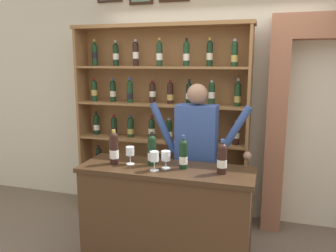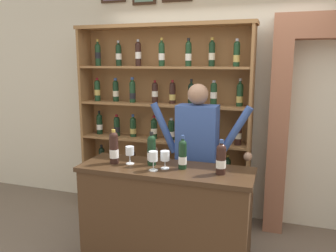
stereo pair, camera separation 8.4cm
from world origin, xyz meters
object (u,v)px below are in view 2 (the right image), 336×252
Objects in this scene: tasting_bottle_rosso at (114,148)px; wine_glass_spare at (165,157)px; shopkeeper at (197,151)px; tasting_bottle_riserva at (221,159)px; tasting_counter at (165,221)px; wine_glass_right at (153,157)px; wine_glass_left at (130,151)px; wine_shelf at (164,119)px; tasting_bottle_brunello at (183,154)px; tasting_bottle_super_tuscan at (152,150)px.

tasting_bottle_rosso is 2.00× the size of wine_glass_spare.
shopkeeper is at bearing 73.17° from wine_glass_spare.
tasting_counter is at bearing 178.07° from tasting_bottle_riserva.
tasting_bottle_riserva is 1.73× the size of wine_glass_right.
tasting_bottle_rosso reaches higher than wine_glass_left.
shopkeeper is (0.16, 0.48, 0.53)m from tasting_counter.
wine_shelf reaches higher than tasting_bottle_brunello.
shopkeeper is 10.61× the size of wine_glass_left.
wine_glass_right is at bearing -150.16° from tasting_bottle_brunello.
shopkeeper is at bearing 122.26° from tasting_bottle_riserva.
tasting_bottle_riserva is (0.61, -0.05, -0.01)m from tasting_bottle_super_tuscan.
wine_shelf is 1.36× the size of shopkeeper.
shopkeeper reaches higher than wine_glass_right.
tasting_bottle_rosso reaches higher than tasting_bottle_brunello.
wine_glass_right is (-0.54, -0.09, -0.01)m from tasting_bottle_riserva.
wine_shelf is at bearing 109.92° from tasting_counter.
tasting_bottle_riserva is at bearing -51.79° from wine_shelf.
tasting_counter is 0.64m from tasting_bottle_brunello.
tasting_bottle_rosso is (-0.47, -0.02, 0.64)m from tasting_counter.
tasting_bottle_brunello is 1.01× the size of tasting_bottle_riserva.
tasting_counter is 0.74m from shopkeeper.
tasting_bottle_riserva is 1.80× the size of wine_glass_left.
wine_glass_left is (-0.33, 0.00, 0.61)m from tasting_counter.
tasting_bottle_super_tuscan is (0.33, 0.06, -0.01)m from tasting_bottle_rosso.
wine_glass_spare is (-0.14, -0.05, -0.02)m from tasting_bottle_brunello.
shopkeeper reaches higher than tasting_bottle_brunello.
wine_glass_right is at bearing -74.68° from wine_shelf.
tasting_bottle_brunello is 1.82× the size of wine_glass_left.
shopkeeper is at bearing -47.55° from wine_shelf.
tasting_bottle_rosso is at bearing -176.20° from tasting_bottle_brunello.
tasting_bottle_brunello is 0.25m from wine_glass_right.
wine_shelf is at bearing 93.50° from wine_glass_left.
wine_glass_spare is at bearing 46.23° from wine_glass_right.
wine_shelf is at bearing 105.32° from wine_glass_right.
wine_glass_right is at bearing -63.55° from tasting_bottle_super_tuscan.
wine_shelf is 14.96× the size of wine_glass_spare.
tasting_bottle_riserva is (0.31, -0.50, 0.09)m from shopkeeper.
shopkeeper is at bearing 71.50° from tasting_counter.
tasting_bottle_rosso is 1.93× the size of wine_glass_left.
tasting_bottle_brunello is 0.33m from tasting_bottle_riserva.
wine_glass_spare is at bearing -75.01° from tasting_counter.
tasting_bottle_riserva is at bearing -1.31° from wine_glass_left.
wine_glass_spare is at bearing -0.51° from tasting_bottle_rosso.
tasting_counter is 9.45× the size of wine_glass_left.
tasting_counter is 5.19× the size of tasting_bottle_brunello.
tasting_bottle_brunello reaches higher than tasting_counter.
tasting_bottle_riserva is 0.55m from wine_glass_right.
shopkeeper is 0.82m from tasting_bottle_rosso.
tasting_bottle_brunello reaches higher than tasting_bottle_riserva.
tasting_bottle_rosso is (-0.63, -0.51, 0.11)m from shopkeeper.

